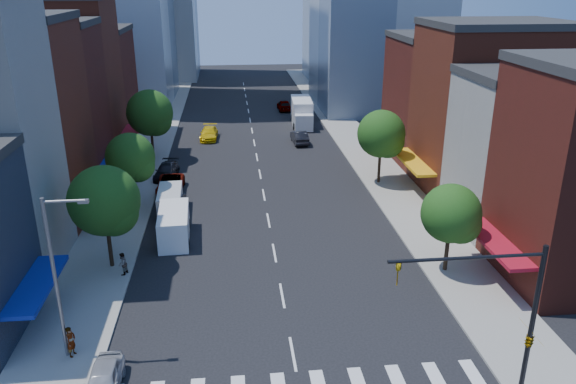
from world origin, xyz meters
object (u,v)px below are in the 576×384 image
traffic_car_oncoming (299,137)px  pedestrian_near (71,341)px  taxi (209,133)px  pedestrian_far (122,264)px  parked_car_front (103,381)px  parked_car_second (173,206)px  box_truck (302,113)px  cargo_van_far (170,202)px  cargo_van_near (174,226)px  parked_car_third (170,185)px  parked_car_rear (166,171)px  traffic_car_far (284,105)px

traffic_car_oncoming → pedestrian_near: size_ratio=2.71×
taxi → pedestrian_far: size_ratio=3.22×
parked_car_front → parked_car_second: (1.45, 22.17, 0.06)m
taxi → box_truck: box_truck is taller
cargo_van_far → traffic_car_oncoming: (13.81, 20.80, -0.25)m
cargo_van_near → pedestrian_far: bearing=-121.5°
parked_car_third → parked_car_rear: 4.27m
cargo_van_near → traffic_car_far: cargo_van_near is taller
parked_car_front → traffic_car_oncoming: (15.04, 43.27, 0.10)m
parked_car_rear → cargo_van_far: cargo_van_far is taller
parked_car_second → parked_car_third: size_ratio=0.86×
box_truck → traffic_car_far: bearing=102.3°
cargo_van_near → traffic_car_oncoming: cargo_van_near is taller
pedestrian_near → box_truck: bearing=-4.2°
cargo_van_far → pedestrian_far: cargo_van_far is taller
taxi → traffic_car_far: (11.08, 15.61, 0.06)m
parked_car_second → cargo_van_far: 0.47m
box_truck → pedestrian_far: 44.50m
cargo_van_far → taxi: 24.04m
parked_car_second → traffic_car_far: bearing=77.0°
traffic_car_far → pedestrian_far: 52.81m
parked_car_second → pedestrian_far: bearing=-97.3°
parked_car_second → pedestrian_far: 10.82m
parked_car_second → traffic_car_far: size_ratio=0.97×
cargo_van_near → cargo_van_far: 5.47m
traffic_car_far → pedestrian_far: (-16.00, -50.33, 0.15)m
traffic_car_oncoming → pedestrian_near: pedestrian_near is taller
parked_car_front → parked_car_rear: 31.92m
taxi → pedestrian_near: bearing=-95.3°
box_truck → pedestrian_near: size_ratio=5.05×
cargo_van_far → traffic_car_far: 41.83m
parked_car_front → box_truck: box_truck is taller
parked_car_rear → cargo_van_near: size_ratio=0.86×
traffic_car_oncoming → traffic_car_far: traffic_car_far is taller
box_truck → parked_car_third: bearing=-119.3°
parked_car_second → traffic_car_oncoming: size_ratio=0.96×
parked_car_rear → pedestrian_near: pedestrian_near is taller
parked_car_third → traffic_car_oncoming: traffic_car_oncoming is taller
parked_car_third → pedestrian_far: size_ratio=3.33×
taxi → traffic_car_oncoming: size_ratio=1.08×
pedestrian_far → traffic_car_oncoming: bearing=179.1°
box_truck → parked_car_second: bearing=-113.3°
cargo_van_far → traffic_car_far: cargo_van_far is taller
parked_car_second → cargo_van_near: (0.55, -5.11, 0.43)m
cargo_van_far → box_truck: size_ratio=0.56×
cargo_van_near → pedestrian_near: bearing=-109.0°
box_truck → pedestrian_far: bearing=-110.1°
box_truck → pedestrian_far: box_truck is taller
box_truck → pedestrian_far: (-17.53, -40.90, -0.71)m
parked_car_front → pedestrian_near: bearing=127.3°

